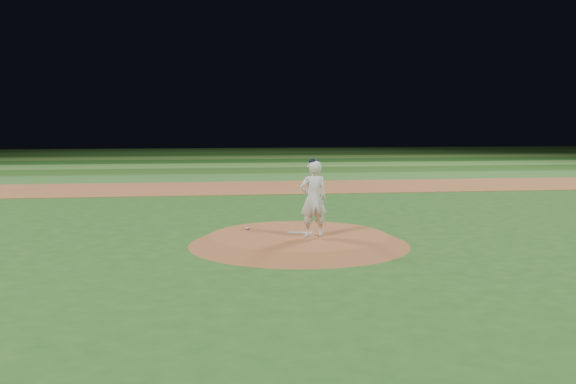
{
  "coord_description": "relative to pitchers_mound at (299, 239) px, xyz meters",
  "views": [
    {
      "loc": [
        -2.43,
        -15.6,
        3.04
      ],
      "look_at": [
        0.0,
        2.0,
        1.1
      ],
      "focal_mm": 40.0,
      "sensor_mm": 36.0,
      "label": 1
    }
  ],
  "objects": [
    {
      "name": "outfield_stripe_1",
      "position": [
        0.0,
        24.5,
        -0.12
      ],
      "size": [
        70.0,
        5.0,
        0.02
      ],
      "primitive_type": "cube",
      "color": "#234D18",
      "rests_on": "ground"
    },
    {
      "name": "pitcher_on_mound",
      "position": [
        0.3,
        -0.35,
        1.07
      ],
      "size": [
        0.74,
        0.54,
        1.92
      ],
      "color": "white",
      "rests_on": "pitchers_mound"
    },
    {
      "name": "outfield_stripe_4",
      "position": [
        0.0,
        39.5,
        -0.12
      ],
      "size": [
        70.0,
        5.0,
        0.02
      ],
      "primitive_type": "cube",
      "color": "#396524",
      "rests_on": "ground"
    },
    {
      "name": "outfield_stripe_0",
      "position": [
        0.0,
        19.5,
        -0.12
      ],
      "size": [
        70.0,
        5.0,
        0.02
      ],
      "primitive_type": "cube",
      "color": "#326725",
      "rests_on": "ground"
    },
    {
      "name": "pitchers_mound",
      "position": [
        0.0,
        0.0,
        0.0
      ],
      "size": [
        5.5,
        5.5,
        0.25
      ],
      "primitive_type": "cone",
      "color": "brown",
      "rests_on": "ground"
    },
    {
      "name": "outfield_stripe_3",
      "position": [
        0.0,
        34.5,
        -0.12
      ],
      "size": [
        70.0,
        5.0,
        0.02
      ],
      "primitive_type": "cube",
      "color": "#194215",
      "rests_on": "ground"
    },
    {
      "name": "rosin_bag",
      "position": [
        -1.22,
        0.9,
        0.16
      ],
      "size": [
        0.13,
        0.13,
        0.07
      ],
      "primitive_type": "ellipsoid",
      "color": "beige",
      "rests_on": "pitchers_mound"
    },
    {
      "name": "outfield_stripe_2",
      "position": [
        0.0,
        29.5,
        -0.12
      ],
      "size": [
        70.0,
        5.0,
        0.02
      ],
      "primitive_type": "cube",
      "color": "#417C2D",
      "rests_on": "ground"
    },
    {
      "name": "ground",
      "position": [
        0.0,
        0.0,
        -0.12
      ],
      "size": [
        120.0,
        120.0,
        0.0
      ],
      "primitive_type": "plane",
      "color": "#23511A",
      "rests_on": "ground"
    },
    {
      "name": "outfield_stripe_5",
      "position": [
        0.0,
        44.5,
        -0.12
      ],
      "size": [
        70.0,
        5.0,
        0.02
      ],
      "primitive_type": "cube",
      "color": "#1B3F14",
      "rests_on": "ground"
    },
    {
      "name": "infield_dirt_band",
      "position": [
        0.0,
        14.0,
        -0.12
      ],
      "size": [
        70.0,
        6.0,
        0.02
      ],
      "primitive_type": "cube",
      "color": "#93572D",
      "rests_on": "ground"
    },
    {
      "name": "pitching_rubber",
      "position": [
        0.05,
        0.14,
        0.14
      ],
      "size": [
        0.62,
        0.25,
        0.03
      ],
      "primitive_type": "cube",
      "rotation": [
        0.0,
        0.0,
        -0.17
      ],
      "color": "beige",
      "rests_on": "pitchers_mound"
    }
  ]
}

